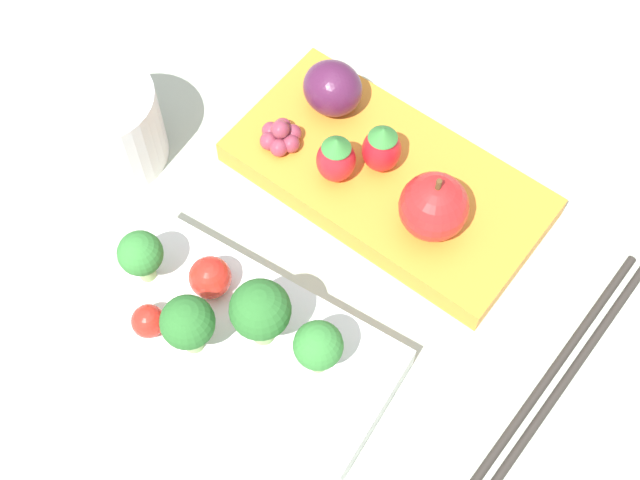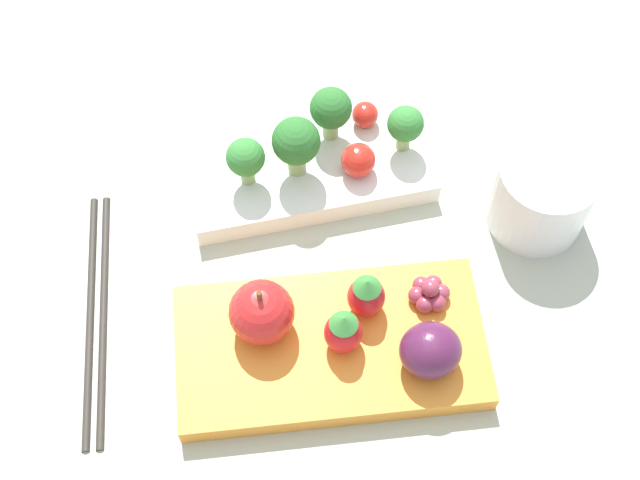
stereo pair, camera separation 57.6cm
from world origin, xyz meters
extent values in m
plane|color=#ADB7A3|center=(0.00, 0.00, 0.00)|extent=(4.00, 4.00, 0.00)
cube|color=white|center=(0.00, 0.07, 0.01)|extent=(0.21, 0.11, 0.02)
cube|color=orange|center=(0.00, -0.08, 0.01)|extent=(0.23, 0.12, 0.02)
cylinder|color=#93B770|center=(-0.05, 0.06, 0.03)|extent=(0.01, 0.01, 0.02)
sphere|color=#388438|center=(-0.05, 0.06, 0.05)|extent=(0.03, 0.03, 0.03)
cylinder|color=#93B770|center=(0.08, 0.08, 0.03)|extent=(0.01, 0.01, 0.02)
sphere|color=#388438|center=(0.08, 0.08, 0.05)|extent=(0.03, 0.03, 0.03)
cylinder|color=#93B770|center=(-0.01, 0.07, 0.03)|extent=(0.01, 0.01, 0.02)
sphere|color=#2D702D|center=(-0.01, 0.07, 0.06)|extent=(0.04, 0.04, 0.04)
cylinder|color=#93B770|center=(0.02, 0.10, 0.03)|extent=(0.01, 0.01, 0.02)
sphere|color=#2D702D|center=(0.02, 0.10, 0.06)|extent=(0.03, 0.03, 0.03)
sphere|color=red|center=(0.04, 0.06, 0.04)|extent=(0.03, 0.03, 0.03)
sphere|color=red|center=(0.05, 0.11, 0.03)|extent=(0.02, 0.02, 0.02)
sphere|color=red|center=(-0.05, -0.07, 0.04)|extent=(0.05, 0.05, 0.05)
cylinder|color=brown|center=(-0.05, -0.07, 0.07)|extent=(0.00, 0.00, 0.01)
ellipsoid|color=red|center=(0.01, -0.09, 0.04)|extent=(0.03, 0.03, 0.04)
cone|color=#388438|center=(0.01, -0.09, 0.06)|extent=(0.02, 0.02, 0.01)
ellipsoid|color=red|center=(0.03, -0.06, 0.04)|extent=(0.03, 0.03, 0.04)
cone|color=#388438|center=(0.03, -0.06, 0.06)|extent=(0.02, 0.02, 0.01)
ellipsoid|color=#511E42|center=(0.07, -0.11, 0.04)|extent=(0.04, 0.04, 0.04)
sphere|color=#93384C|center=(0.09, -0.06, 0.03)|extent=(0.01, 0.01, 0.01)
sphere|color=#93384C|center=(0.08, -0.05, 0.03)|extent=(0.01, 0.01, 0.01)
sphere|color=#93384C|center=(0.07, -0.05, 0.03)|extent=(0.01, 0.01, 0.01)
sphere|color=#93384C|center=(0.07, -0.06, 0.03)|extent=(0.01, 0.01, 0.01)
sphere|color=#93384C|center=(0.07, -0.06, 0.03)|extent=(0.01, 0.01, 0.01)
sphere|color=#93384C|center=(0.08, -0.06, 0.03)|extent=(0.01, 0.01, 0.01)
sphere|color=#93384C|center=(0.08, -0.06, 0.04)|extent=(0.01, 0.01, 0.01)
cylinder|color=white|center=(0.18, 0.01, 0.03)|extent=(0.08, 0.08, 0.07)
cylinder|color=#332D28|center=(-0.17, -0.04, 0.00)|extent=(0.01, 0.21, 0.01)
cylinder|color=#332D28|center=(-0.18, -0.04, 0.00)|extent=(0.01, 0.21, 0.01)
camera|label=1|loc=(-0.17, 0.22, 0.55)|focal=50.00mm
camera|label=2|loc=(-0.04, -0.33, 0.62)|focal=50.00mm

